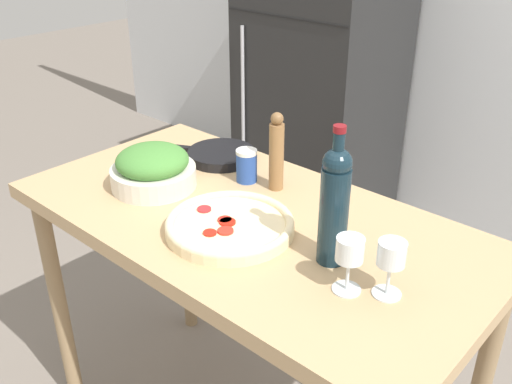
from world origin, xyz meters
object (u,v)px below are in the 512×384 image
Objects in this scene: cast_iron_skillet at (220,154)px; pepper_mill at (276,153)px; homemade_pizza at (230,225)px; salt_canister at (247,166)px; salad_bowl at (153,169)px; wine_glass_far at (391,257)px; wine_glass_near at (350,253)px; wine_bottle at (334,203)px; refrigerator at (321,76)px.

pepper_mill is at bearing -8.14° from cast_iron_skillet.
homemade_pizza is at bearing -75.38° from pepper_mill.
homemade_pizza is at bearing -55.67° from salt_canister.
pepper_mill is 0.39m from salad_bowl.
wine_glass_far reaches higher than cast_iron_skillet.
wine_glass_far is at bearing 0.33° from salad_bowl.
salt_canister is at bearing 154.63° from wine_glass_near.
homemade_pizza is (0.37, -0.04, -0.04)m from salad_bowl.
homemade_pizza is (-0.38, 0.01, -0.08)m from wine_glass_near.
pepper_mill reaches higher than salt_canister.
wine_glass_near and wine_glass_far have the same top height.
wine_glass_near is at bearing -25.37° from salt_canister.
pepper_mill is 2.33× the size of salt_canister.
cast_iron_skillet is (-0.65, 0.25, -0.15)m from wine_bottle.
wine_bottle is 0.51m from salt_canister.
refrigerator is 1.48m from cast_iron_skillet.
wine_glass_far is at bearing -8.98° from wine_bottle.
salad_bowl is (-0.83, -0.00, -0.04)m from wine_glass_far.
refrigerator reaches higher than cast_iron_skillet.
pepper_mill reaches higher than wine_glass_far.
wine_bottle is at bearing 142.53° from wine_glass_near.
homemade_pizza is at bearing -166.33° from wine_bottle.
refrigerator is at bearing 117.48° from salt_canister.
salad_bowl is 0.76× the size of homemade_pizza.
wine_glass_far is at bearing -18.85° from salt_canister.
wine_glass_near is at bearing -0.97° from homemade_pizza.
cast_iron_skillet is at bearing 158.58° from wine_bottle.
salad_bowl is at bearing -130.53° from salt_canister.
wine_glass_far is 0.47m from homemade_pizza.
refrigerator is 4.75× the size of wine_bottle.
wine_glass_near is 0.41× the size of cast_iron_skillet.
cast_iron_skillet is (-0.82, 0.28, -0.09)m from wine_glass_far.
refrigerator is 1.75m from salad_bowl.
wine_glass_near is 0.76m from salad_bowl.
wine_glass_near reaches higher than cast_iron_skillet.
wine_glass_far is (0.08, 0.05, 0.00)m from wine_glass_near.
refrigerator reaches higher than pepper_mill.
wine_glass_near is 0.39m from homemade_pizza.
refrigerator is at bearing 126.70° from wine_bottle.
salt_canister is at bearing -168.03° from pepper_mill.
homemade_pizza is (0.07, -0.28, -0.10)m from pepper_mill.
wine_glass_far is at bearing -49.96° from refrigerator.
wine_bottle is 1.03× the size of cast_iron_skillet.
wine_bottle is at bearing -22.37° from salt_canister.
pepper_mill is at bearing 149.37° from wine_bottle.
wine_glass_far is (0.18, -0.03, -0.06)m from wine_bottle.
pepper_mill is 0.31m from homemade_pizza.
cast_iron_skillet is at bearing -67.74° from refrigerator.
wine_glass_near is at bearing -23.84° from cast_iron_skillet.
wine_glass_far is 0.40× the size of homemade_pizza.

